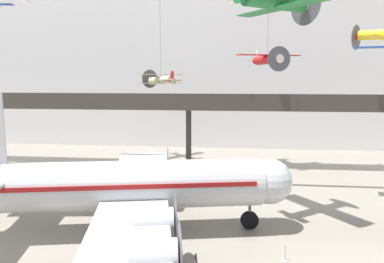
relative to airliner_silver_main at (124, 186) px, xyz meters
The scene contains 8 objects.
hangar_back_wall 35.63m from the airliner_silver_main, 86.67° to the left, with size 140.00×3.00×25.52m.
mezzanine_walkway 21.34m from the airliner_silver_main, 84.54° to the left, with size 110.00×3.20×9.02m.
airliner_silver_main is the anchor object (origin of this frame).
suspended_plane_cream_biplane 25.73m from the airliner_silver_main, 94.77° to the left, with size 5.95×5.97×11.93m.
suspended_plane_yellow_lowwing 32.83m from the airliner_silver_main, 39.05° to the left, with size 6.60×7.07×7.58m.
suspended_plane_green_biplane 17.10m from the airliner_silver_main, 21.28° to the left, with size 6.96×7.49×6.73m.
suspended_plane_red_highwing 25.58m from the airliner_silver_main, 61.23° to the left, with size 7.65×6.60×9.92m.
stanchion_barrier 11.55m from the airliner_silver_main, 14.86° to the right, with size 0.36×0.36×1.08m.
Camera 1 is at (5.41, -17.03, 11.06)m, focal length 35.00 mm.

